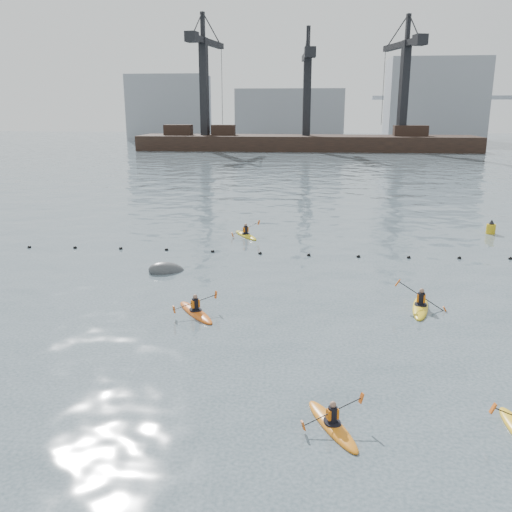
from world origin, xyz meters
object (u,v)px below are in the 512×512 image
object	(u,v)px
kayaker_2	(196,311)
kayaker_3	(420,306)
nav_buoy	(491,229)
mooring_buoy	(167,271)
kayaker_5	(246,235)
kayaker_0	(332,424)

from	to	relation	value
kayaker_2	kayaker_3	size ratio (longest dim) A/B	0.85
kayaker_2	nav_buoy	bearing A→B (deg)	8.45
kayaker_2	mooring_buoy	xyz separation A→B (m)	(-2.89, 6.13, -0.10)
kayaker_2	mooring_buoy	world-z (taller)	kayaker_2
kayaker_3	kayaker_5	bearing A→B (deg)	137.85
kayaker_2	nav_buoy	world-z (taller)	nav_buoy
kayaker_3	kayaker_5	xyz separation A→B (m)	(-9.49, 13.47, -0.00)
kayaker_0	nav_buoy	xyz separation A→B (m)	(12.27, 25.83, 0.27)
kayaker_3	nav_buoy	world-z (taller)	kayaker_3
nav_buoy	kayaker_2	bearing A→B (deg)	-135.57
kayaker_2	kayaker_0	bearing A→B (deg)	-91.69
mooring_buoy	kayaker_5	bearing A→B (deg)	69.48
kayaker_5	kayaker_2	bearing A→B (deg)	-123.18
kayaker_3	mooring_buoy	world-z (taller)	kayaker_3
kayaker_3	kayaker_5	size ratio (longest dim) A/B	1.11
kayaker_0	mooring_buoy	world-z (taller)	kayaker_0
mooring_buoy	kayaker_2	bearing A→B (deg)	-64.74
kayaker_5	kayaker_0	bearing A→B (deg)	-108.93
kayaker_3	mooring_buoy	size ratio (longest dim) A/B	1.64
kayaker_5	mooring_buoy	distance (m)	9.56
kayaker_0	kayaker_3	xyz separation A→B (m)	(4.32, 9.88, 0.02)
kayaker_2	kayaker_5	distance (m)	15.09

